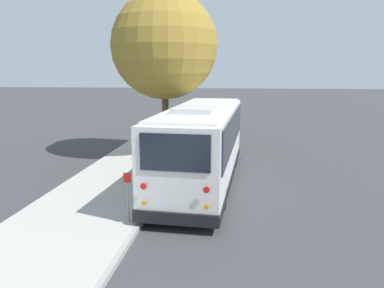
# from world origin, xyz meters

# --- Properties ---
(ground_plane) EXTENTS (160.00, 160.00, 0.00)m
(ground_plane) POSITION_xyz_m (0.00, 0.00, 0.00)
(ground_plane) COLOR #3D3D3F
(sidewalk_slab) EXTENTS (80.00, 3.93, 0.15)m
(sidewalk_slab) POSITION_xyz_m (0.00, 3.97, 0.07)
(sidewalk_slab) COLOR #B2AFA8
(sidewalk_slab) RESTS_ON ground
(curb_strip) EXTENTS (80.00, 0.14, 0.15)m
(curb_strip) POSITION_xyz_m (0.00, 1.93, 0.07)
(curb_strip) COLOR #9D9A94
(curb_strip) RESTS_ON ground
(shuttle_bus) EXTENTS (10.12, 3.05, 3.27)m
(shuttle_bus) POSITION_xyz_m (0.74, 0.54, 1.74)
(shuttle_bus) COLOR white
(shuttle_bus) RESTS_ON ground
(parked_sedan_blue) EXTENTS (4.40, 1.91, 1.28)m
(parked_sedan_blue) POSITION_xyz_m (12.96, 0.89, 0.59)
(parked_sedan_blue) COLOR navy
(parked_sedan_blue) RESTS_ON ground
(parked_sedan_white) EXTENTS (4.68, 1.82, 1.30)m
(parked_sedan_white) POSITION_xyz_m (19.38, 0.80, 0.60)
(parked_sedan_white) COLOR silver
(parked_sedan_white) RESTS_ON ground
(parked_sedan_silver) EXTENTS (4.40, 1.95, 1.26)m
(parked_sedan_silver) POSITION_xyz_m (25.60, 0.98, 0.58)
(parked_sedan_silver) COLOR #A8AAAF
(parked_sedan_silver) RESTS_ON ground
(street_tree) EXTENTS (5.46, 5.46, 9.13)m
(street_tree) POSITION_xyz_m (5.64, 2.97, 6.11)
(street_tree) COLOR brown
(street_tree) RESTS_ON sidewalk_slab
(sign_post_near) EXTENTS (0.06, 0.22, 1.47)m
(sign_post_near) POSITION_xyz_m (-3.84, 2.27, 0.91)
(sign_post_near) COLOR gray
(sign_post_near) RESTS_ON sidewalk_slab
(sign_post_far) EXTENTS (0.06, 0.06, 1.18)m
(sign_post_far) POSITION_xyz_m (-1.82, 2.27, 0.74)
(sign_post_far) COLOR gray
(sign_post_far) RESTS_ON sidewalk_slab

